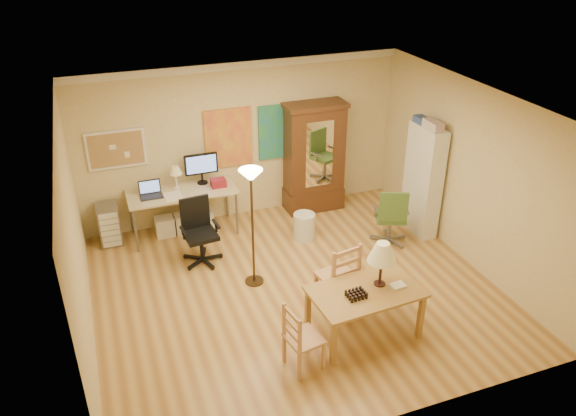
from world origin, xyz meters
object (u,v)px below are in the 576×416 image
object	(u,v)px
computer_desk	(185,206)
office_chair_green	(390,228)
armoire	(314,164)
bookshelf	(423,181)
office_chair_black	(201,245)
dining_table	(372,280)

from	to	relation	value
computer_desk	office_chair_green	size ratio (longest dim) A/B	1.75
computer_desk	office_chair_green	distance (m)	3.36
armoire	office_chair_green	bearing A→B (deg)	-66.58
office_chair_green	bookshelf	xyz separation A→B (m)	(0.66, 0.21, 0.65)
armoire	office_chair_black	bearing A→B (deg)	-155.68
dining_table	bookshelf	bearing A→B (deg)	45.59
dining_table	bookshelf	world-z (taller)	bookshelf
dining_table	armoire	bearing A→B (deg)	79.08
office_chair_green	dining_table	bearing A→B (deg)	-126.12
bookshelf	armoire	bearing A→B (deg)	134.67
computer_desk	bookshelf	size ratio (longest dim) A/B	0.94
computer_desk	office_chair_black	size ratio (longest dim) A/B	1.71
dining_table	armoire	xyz separation A→B (m)	(0.66, 3.40, 0.05)
office_chair_black	armoire	bearing A→B (deg)	24.32
office_chair_black	bookshelf	size ratio (longest dim) A/B	0.55
dining_table	computer_desk	distance (m)	3.73
computer_desk	bookshelf	xyz separation A→B (m)	(3.67, -1.28, 0.43)
computer_desk	bookshelf	bearing A→B (deg)	-19.21
bookshelf	office_chair_green	bearing A→B (deg)	-162.41
computer_desk	armoire	size ratio (longest dim) A/B	0.89
office_chair_black	dining_table	bearing A→B (deg)	-55.44
office_chair_green	armoire	distance (m)	1.81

